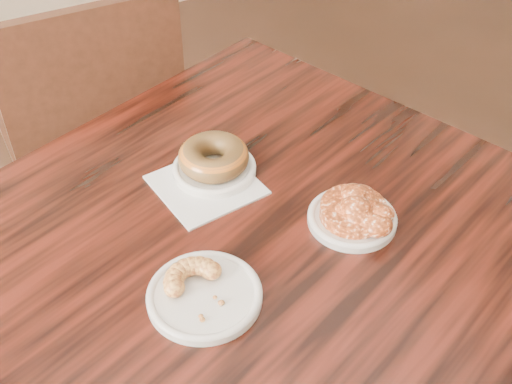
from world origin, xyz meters
TOP-DOWN VIEW (x-y plane):
  - cafe_table at (-0.05, 0.21)m, footprint 1.13×1.13m
  - chair_far at (-0.09, 1.00)m, footprint 0.48×0.48m
  - napkin at (-0.08, 0.36)m, footprint 0.17×0.17m
  - plate_donut at (-0.05, 0.38)m, footprint 0.15×0.15m
  - plate_cruller at (-0.20, 0.14)m, footprint 0.17×0.17m
  - plate_fritter at (0.08, 0.15)m, footprint 0.14×0.14m
  - glazed_donut at (-0.05, 0.38)m, footprint 0.12×0.12m
  - apple_fritter at (0.08, 0.15)m, footprint 0.15×0.15m
  - cruller_fragment at (-0.20, 0.14)m, footprint 0.10×0.10m

SIDE VIEW (x-z plane):
  - cafe_table at x=-0.05m, z-range 0.00..0.75m
  - chair_far at x=-0.09m, z-range 0.00..0.90m
  - napkin at x=-0.08m, z-range 0.75..0.75m
  - plate_cruller at x=-0.20m, z-range 0.75..0.76m
  - plate_fritter at x=0.08m, z-range 0.75..0.76m
  - plate_donut at x=-0.05m, z-range 0.75..0.77m
  - cruller_fragment at x=-0.20m, z-range 0.76..0.79m
  - apple_fritter at x=0.08m, z-range 0.76..0.80m
  - glazed_donut at x=-0.05m, z-range 0.77..0.81m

